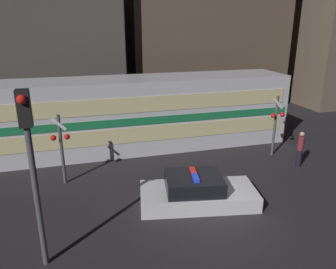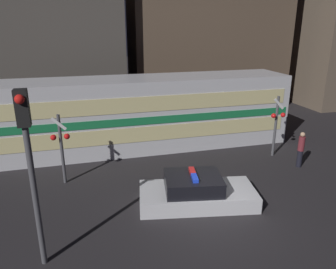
{
  "view_description": "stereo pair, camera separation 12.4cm",
  "coord_description": "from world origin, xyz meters",
  "px_view_note": "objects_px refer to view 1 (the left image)",
  "views": [
    {
      "loc": [
        -4.18,
        -8.93,
        6.32
      ],
      "look_at": [
        -0.44,
        4.27,
        1.68
      ],
      "focal_mm": 35.0,
      "sensor_mm": 36.0,
      "label": 1
    },
    {
      "loc": [
        -4.06,
        -8.96,
        6.32
      ],
      "look_at": [
        -0.44,
        4.27,
        1.68
      ],
      "focal_mm": 35.0,
      "sensor_mm": 36.0,
      "label": 2
    }
  ],
  "objects_px": {
    "train": "(147,113)",
    "traffic_light_corner": "(31,157)",
    "crossing_signal_near": "(276,122)",
    "police_car": "(197,192)",
    "pedestrian": "(300,149)"
  },
  "relations": [
    {
      "from": "police_car",
      "to": "crossing_signal_near",
      "type": "height_order",
      "value": "crossing_signal_near"
    },
    {
      "from": "pedestrian",
      "to": "police_car",
      "type": "bearing_deg",
      "value": -162.26
    },
    {
      "from": "police_car",
      "to": "pedestrian",
      "type": "xyz_separation_m",
      "value": [
        5.76,
        1.84,
        0.42
      ]
    },
    {
      "from": "crossing_signal_near",
      "to": "traffic_light_corner",
      "type": "xyz_separation_m",
      "value": [
        -10.52,
        -5.25,
        1.45
      ]
    },
    {
      "from": "pedestrian",
      "to": "crossing_signal_near",
      "type": "relative_size",
      "value": 0.55
    },
    {
      "from": "train",
      "to": "crossing_signal_near",
      "type": "relative_size",
      "value": 4.93
    },
    {
      "from": "police_car",
      "to": "crossing_signal_near",
      "type": "xyz_separation_m",
      "value": [
        5.35,
        3.34,
        1.31
      ]
    },
    {
      "from": "train",
      "to": "crossing_signal_near",
      "type": "height_order",
      "value": "train"
    },
    {
      "from": "crossing_signal_near",
      "to": "police_car",
      "type": "bearing_deg",
      "value": -148.03
    },
    {
      "from": "train",
      "to": "traffic_light_corner",
      "type": "bearing_deg",
      "value": -119.73
    },
    {
      "from": "police_car",
      "to": "pedestrian",
      "type": "height_order",
      "value": "pedestrian"
    },
    {
      "from": "police_car",
      "to": "traffic_light_corner",
      "type": "xyz_separation_m",
      "value": [
        -5.17,
        -1.91,
        2.76
      ]
    },
    {
      "from": "pedestrian",
      "to": "traffic_light_corner",
      "type": "xyz_separation_m",
      "value": [
        -10.93,
        -3.75,
        2.34
      ]
    },
    {
      "from": "police_car",
      "to": "traffic_light_corner",
      "type": "distance_m",
      "value": 6.16
    },
    {
      "from": "train",
      "to": "police_car",
      "type": "xyz_separation_m",
      "value": [
        0.46,
        -6.34,
        -1.42
      ]
    }
  ]
}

